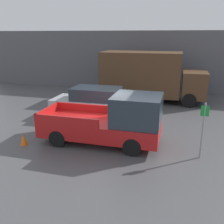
{
  "coord_description": "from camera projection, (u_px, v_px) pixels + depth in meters",
  "views": [
    {
      "loc": [
        3.34,
        -10.65,
        4.61
      ],
      "look_at": [
        0.4,
        0.16,
        1.12
      ],
      "focal_mm": 40.0,
      "sensor_mm": 36.0,
      "label": 1
    }
  ],
  "objects": [
    {
      "name": "ground_plane",
      "position": [
        103.0,
        134.0,
        12.02
      ],
      "size": [
        60.0,
        60.0,
        0.0
      ],
      "primitive_type": "plane",
      "color": "#4C4C4F"
    },
    {
      "name": "delivery_truck",
      "position": [
        148.0,
        75.0,
        17.77
      ],
      "size": [
        7.31,
        2.59,
        3.45
      ],
      "color": "#4C331E",
      "rests_on": "ground"
    },
    {
      "name": "car",
      "position": [
        95.0,
        102.0,
        14.37
      ],
      "size": [
        4.86,
        1.95,
        1.74
      ],
      "color": "#B7BABF",
      "rests_on": "ground"
    },
    {
      "name": "newspaper_box",
      "position": [
        205.0,
        89.0,
        19.68
      ],
      "size": [
        0.45,
        0.4,
        1.04
      ],
      "color": "#194CB2",
      "rests_on": "ground"
    },
    {
      "name": "pickup_truck",
      "position": [
        112.0,
        121.0,
        10.78
      ],
      "size": [
        5.21,
        2.12,
        2.24
      ],
      "color": "red",
      "rests_on": "ground"
    },
    {
      "name": "traffic_cone",
      "position": [
        24.0,
        140.0,
        10.85
      ],
      "size": [
        0.32,
        0.32,
        0.48
      ],
      "color": "orange",
      "rests_on": "ground"
    },
    {
      "name": "parking_sign",
      "position": [
        203.0,
        128.0,
        9.38
      ],
      "size": [
        0.3,
        0.07,
        2.22
      ],
      "color": "gray",
      "rests_on": "ground"
    },
    {
      "name": "building_wall",
      "position": [
        139.0,
        61.0,
        20.75
      ],
      "size": [
        28.0,
        0.15,
        4.92
      ],
      "color": "#56565B",
      "rests_on": "ground"
    }
  ]
}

